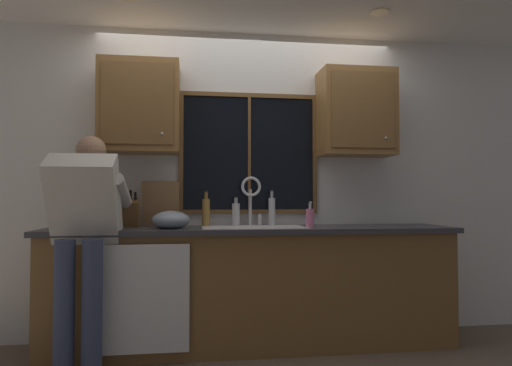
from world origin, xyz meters
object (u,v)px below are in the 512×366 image
cutting_board (161,204)px  bottle_amber_small (206,211)px  knife_block (131,213)px  bottle_green_glass (236,214)px  mixing_bowl (171,220)px  soap_dispenser (310,218)px  person_standing (84,224)px  bottle_tall_clear (272,211)px

cutting_board → bottle_amber_small: 0.37m
knife_block → bottle_green_glass: bearing=3.6°
mixing_bowl → soap_dispenser: soap_dispenser is taller
soap_dispenser → knife_block: bearing=169.4°
person_standing → bottle_tall_clear: size_ratio=5.38×
bottle_tall_clear → bottle_amber_small: bottle_tall_clear is taller
knife_block → bottle_green_glass: 0.82m
bottle_green_glass → soap_dispenser: bearing=-29.6°
person_standing → bottle_amber_small: 0.97m
cutting_board → bottle_tall_clear: (0.90, -0.03, -0.06)m
knife_block → cutting_board: cutting_board is taller
soap_dispenser → bottle_green_glass: 0.62m
mixing_bowl → bottle_tall_clear: bottle_tall_clear is taller
knife_block → bottle_amber_small: 0.58m
person_standing → soap_dispenser: bearing=7.1°
cutting_board → mixing_bowl: (0.09, -0.29, -0.12)m
knife_block → soap_dispenser: size_ratio=1.60×
cutting_board → knife_block: bearing=-157.8°
mixing_bowl → bottle_tall_clear: (0.81, 0.25, 0.06)m
cutting_board → mixing_bowl: size_ratio=1.32×
cutting_board → soap_dispenser: bearing=-16.8°
person_standing → knife_block: (0.25, 0.46, 0.06)m
soap_dispenser → mixing_bowl: bearing=176.9°
cutting_board → soap_dispenser: (1.14, -0.34, -0.10)m
cutting_board → soap_dispenser: size_ratio=1.83×
knife_block → bottle_tall_clear: 1.12m
cutting_board → bottle_tall_clear: 0.90m
cutting_board → bottle_amber_small: (0.36, -0.04, -0.06)m
person_standing → bottle_tall_clear: bearing=20.5°
bottle_tall_clear → bottle_green_glass: bearing=-179.2°
mixing_bowl → soap_dispenser: 1.05m
person_standing → mixing_bowl: (0.56, 0.26, 0.01)m
knife_block → soap_dispenser: (1.36, -0.25, -0.03)m
cutting_board → bottle_tall_clear: size_ratio=1.24×
soap_dispenser → bottle_tall_clear: 0.40m
person_standing → bottle_tall_clear: 1.46m
bottle_amber_small → soap_dispenser: bearing=-21.2°
knife_block → mixing_bowl: size_ratio=1.15×
bottle_tall_clear → person_standing: bearing=-159.5°
knife_block → soap_dispenser: knife_block is taller
person_standing → bottle_amber_small: bearing=31.3°
knife_block → bottle_tall_clear: bearing=2.8°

